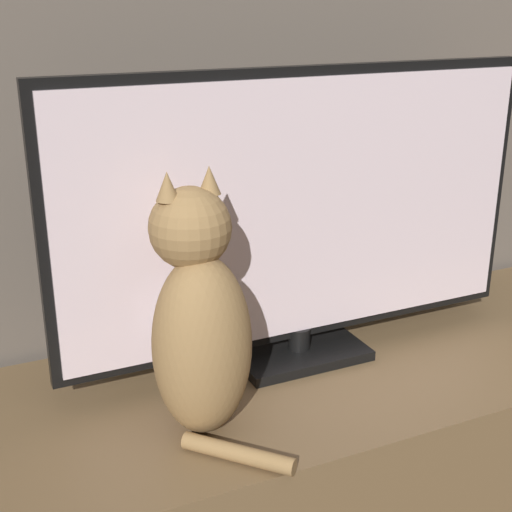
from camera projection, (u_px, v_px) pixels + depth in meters
tv_stand at (329, 458)px, 1.49m from camera, size 1.59×0.54×0.44m
tv at (301, 217)px, 1.35m from camera, size 0.97×0.16×0.57m
cat at (199, 322)px, 1.15m from camera, size 0.19×0.29×0.44m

